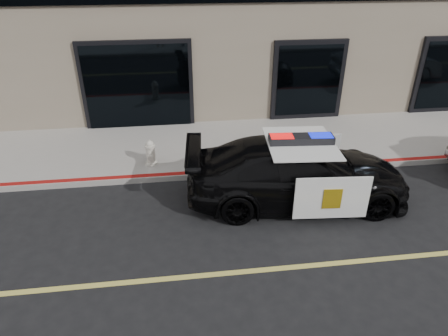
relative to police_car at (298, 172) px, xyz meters
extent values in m
plane|color=black|center=(-2.82, -2.24, -0.75)|extent=(120.00, 120.00, 0.00)
cube|color=gray|center=(-2.82, 3.01, -0.67)|extent=(60.00, 3.50, 0.15)
imported|color=black|center=(0.00, 0.00, -0.01)|extent=(2.86, 5.41, 1.48)
cube|color=white|center=(0.41, -1.09, -0.03)|extent=(1.57, 0.16, 0.99)
cube|color=white|center=(0.57, 1.02, -0.03)|extent=(1.57, 0.16, 0.99)
cube|color=white|center=(0.00, 0.00, 0.74)|extent=(1.61, 1.88, 0.02)
cube|color=gold|center=(0.40, -1.12, -0.03)|extent=(0.39, 0.04, 0.47)
cube|color=black|center=(0.00, 0.00, 0.83)|extent=(1.44, 0.48, 0.17)
cube|color=red|center=(-0.43, 0.03, 0.84)|extent=(0.52, 0.36, 0.16)
cube|color=#0C19CC|center=(0.43, -0.03, 0.84)|extent=(0.52, 0.36, 0.16)
cylinder|color=beige|center=(-3.43, 1.95, -0.56)|extent=(0.32, 0.32, 0.07)
cylinder|color=beige|center=(-3.43, 1.95, -0.30)|extent=(0.23, 0.23, 0.45)
cylinder|color=beige|center=(-3.43, 1.95, -0.06)|extent=(0.28, 0.28, 0.05)
sphere|color=beige|center=(-3.43, 1.95, -0.01)|extent=(0.21, 0.21, 0.21)
cylinder|color=beige|center=(-3.43, 1.95, 0.08)|extent=(0.06, 0.06, 0.06)
cylinder|color=beige|center=(-3.43, 2.10, -0.24)|extent=(0.12, 0.11, 0.12)
cylinder|color=beige|center=(-3.43, 1.80, -0.24)|extent=(0.12, 0.11, 0.12)
cylinder|color=beige|center=(-3.43, 1.77, -0.30)|extent=(0.15, 0.13, 0.15)
camera|label=1|loc=(-2.69, -7.68, 4.52)|focal=32.00mm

